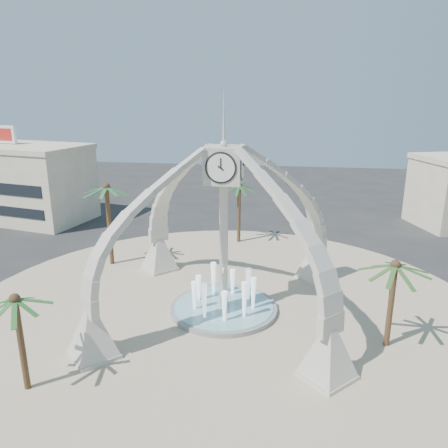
# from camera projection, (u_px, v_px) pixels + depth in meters

# --- Properties ---
(ground) EXTENTS (140.00, 140.00, 0.00)m
(ground) POSITION_uv_depth(u_px,v_px,m) (224.00, 311.00, 32.83)
(ground) COLOR #282828
(ground) RESTS_ON ground
(plaza) EXTENTS (40.00, 40.00, 0.06)m
(plaza) POSITION_uv_depth(u_px,v_px,m) (224.00, 311.00, 32.82)
(plaza) COLOR tan
(plaza) RESTS_ON ground
(clock_tower) EXTENTS (17.94, 17.94, 16.30)m
(clock_tower) POSITION_uv_depth(u_px,v_px,m) (224.00, 229.00, 30.97)
(clock_tower) COLOR beige
(clock_tower) RESTS_ON ground
(fountain) EXTENTS (8.00, 8.00, 3.62)m
(fountain) POSITION_uv_depth(u_px,v_px,m) (224.00, 308.00, 32.75)
(fountain) COLOR gray
(fountain) RESTS_ON ground
(building_nw) EXTENTS (23.75, 13.73, 11.90)m
(building_nw) POSITION_uv_depth(u_px,v_px,m) (7.00, 181.00, 56.86)
(building_nw) COLOR beige
(building_nw) RESTS_ON ground
(palm_east) EXTENTS (5.19, 5.19, 6.38)m
(palm_east) POSITION_uv_depth(u_px,v_px,m) (395.00, 266.00, 26.74)
(palm_east) COLOR brown
(palm_east) RESTS_ON ground
(palm_west) EXTENTS (4.81, 4.81, 8.37)m
(palm_west) POSITION_uv_depth(u_px,v_px,m) (106.00, 188.00, 39.77)
(palm_west) COLOR brown
(palm_west) RESTS_ON ground
(palm_north) EXTENTS (5.14, 5.14, 7.18)m
(palm_north) POSITION_uv_depth(u_px,v_px,m) (239.00, 186.00, 46.37)
(palm_north) COLOR brown
(palm_north) RESTS_ON ground
(palm_south) EXTENTS (4.79, 4.79, 6.16)m
(palm_south) POSITION_uv_depth(u_px,v_px,m) (15.00, 301.00, 22.63)
(palm_south) COLOR brown
(palm_south) RESTS_ON ground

